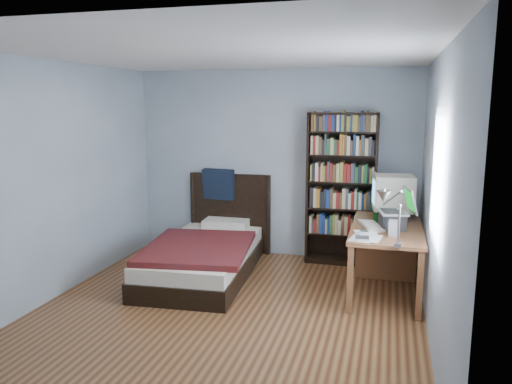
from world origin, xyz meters
TOP-DOWN VIEW (x-y plane):
  - room at (0.03, -0.00)m, footprint 4.20×4.24m
  - desk at (1.50, 1.46)m, footprint 0.75×1.51m
  - crt_monitor at (1.55, 1.49)m, footprint 0.49×0.46m
  - laptop at (1.57, 1.00)m, footprint 0.43×0.42m
  - desk_lamp at (1.49, -0.11)m, footprint 0.23×0.52m
  - keyboard at (1.34, 0.98)m, footprint 0.31×0.49m
  - speaker at (1.57, 0.66)m, footprint 0.09×0.09m
  - soda_can at (1.38, 1.27)m, footprint 0.06×0.06m
  - mouse at (1.48, 1.28)m, footprint 0.06×0.10m
  - phone_silver at (1.27, 0.72)m, footprint 0.09×0.12m
  - phone_grey at (1.22, 0.61)m, footprint 0.06×0.10m
  - external_drive at (1.28, 0.43)m, footprint 0.14×0.14m
  - bookshelf at (0.92, 1.94)m, footprint 0.87×0.30m
  - bed at (-0.62, 1.12)m, footprint 1.34×2.26m

SIDE VIEW (x-z plane):
  - bed at x=-0.62m, z-range -0.33..0.83m
  - desk at x=1.50m, z-range 0.05..0.78m
  - phone_silver at x=1.27m, z-range 0.73..0.75m
  - phone_grey at x=1.22m, z-range 0.73..0.75m
  - external_drive at x=1.28m, z-range 0.73..0.76m
  - keyboard at x=1.34m, z-range 0.72..0.77m
  - mouse at x=1.48m, z-range 0.73..0.76m
  - soda_can at x=1.38m, z-range 0.73..0.84m
  - speaker at x=1.57m, z-range 0.73..0.89m
  - laptop at x=1.57m, z-range 0.63..1.08m
  - bookshelf at x=0.92m, z-range 0.00..1.95m
  - crt_monitor at x=1.55m, z-range 0.76..1.28m
  - desk_lamp at x=1.49m, z-range 0.92..1.53m
  - room at x=0.03m, z-range 0.00..2.50m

